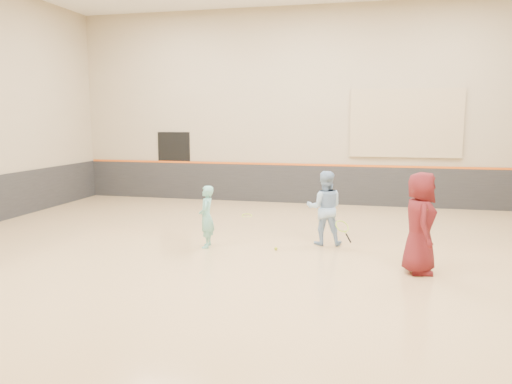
% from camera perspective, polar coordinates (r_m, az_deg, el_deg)
% --- Properties ---
extents(room, '(15.04, 12.04, 6.22)m').
position_cam_1_polar(room, '(9.78, 1.90, -2.37)').
color(room, tan).
rests_on(room, ground).
extents(wainscot_back, '(14.90, 0.04, 1.20)m').
position_cam_1_polar(wainscot_back, '(15.64, 6.15, 0.86)').
color(wainscot_back, '#232326').
rests_on(wainscot_back, floor).
extents(accent_stripe, '(14.90, 0.03, 0.06)m').
position_cam_1_polar(accent_stripe, '(15.56, 6.18, 3.12)').
color(accent_stripe, '#D85914').
rests_on(accent_stripe, wall_back).
extents(acoustic_panel, '(3.20, 0.08, 2.00)m').
position_cam_1_polar(acoustic_panel, '(15.40, 16.74, 7.53)').
color(acoustic_panel, tan).
rests_on(acoustic_panel, wall_back).
extents(doorway, '(1.10, 0.05, 2.20)m').
position_cam_1_polar(doorway, '(16.73, -9.32, 3.01)').
color(doorway, black).
rests_on(doorway, floor).
extents(girl, '(0.39, 0.52, 1.28)m').
position_cam_1_polar(girl, '(10.31, -5.68, -2.82)').
color(girl, '#71C5B9').
rests_on(girl, floor).
extents(instructor, '(0.83, 0.68, 1.56)m').
position_cam_1_polar(instructor, '(10.56, 7.85, -1.81)').
color(instructor, '#93B8E3').
rests_on(instructor, floor).
extents(young_man, '(0.62, 0.89, 1.75)m').
position_cam_1_polar(young_man, '(8.96, 18.24, -3.38)').
color(young_man, '#591519').
rests_on(young_man, floor).
extents(held_racket, '(0.51, 0.51, 0.48)m').
position_cam_1_polar(held_racket, '(10.33, 9.80, -3.88)').
color(held_racket, '#A4D42E').
rests_on(held_racket, instructor).
extents(spare_racket, '(0.63, 0.63, 0.15)m').
position_cam_1_polar(spare_racket, '(13.62, -1.04, -2.47)').
color(spare_racket, '#A8CD2D').
rests_on(spare_racket, floor).
extents(ball_under_racket, '(0.07, 0.07, 0.07)m').
position_cam_1_polar(ball_under_racket, '(10.15, 2.29, -6.48)').
color(ball_under_racket, '#BBCD2F').
rests_on(ball_under_racket, floor).
extents(ball_in_hand, '(0.07, 0.07, 0.07)m').
position_cam_1_polar(ball_in_hand, '(8.74, 18.89, -1.88)').
color(ball_in_hand, '#C1E234').
rests_on(ball_in_hand, young_man).
extents(ball_beside_spare, '(0.07, 0.07, 0.07)m').
position_cam_1_polar(ball_beside_spare, '(10.66, 7.26, -5.82)').
color(ball_beside_spare, '#D0EE37').
rests_on(ball_beside_spare, floor).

